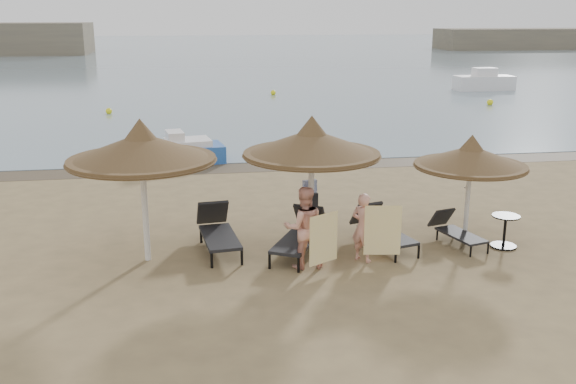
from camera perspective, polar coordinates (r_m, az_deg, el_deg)
The scene contains 22 objects.
ground at distance 13.51m, azimuth 1.80°, elevation -6.85°, with size 160.00×160.00×0.00m, color #8F774D.
sea at distance 92.44m, azimuth -7.53°, elevation 12.26°, with size 200.00×140.00×0.03m, color slate.
wet_sand_strip at distance 22.39m, azimuth -2.61°, elevation 2.27°, with size 200.00×1.60×0.01m, color brown.
far_shore at distance 92.95m, azimuth -23.63°, elevation 12.93°, with size 150.00×54.80×12.00m.
palapa_left at distance 13.62m, azimuth -12.91°, elevation 3.78°, with size 3.12×3.12×3.09m.
palapa_center at distance 14.05m, azimuth 2.12°, elevation 4.33°, with size 3.06×3.06×3.03m.
palapa_right at distance 15.08m, azimuth 15.95°, elevation 3.00°, with size 2.56×2.56×2.54m.
lounger_far_left at distance 14.61m, azimuth -6.28°, elevation -3.38°, with size 0.95×2.21×0.96m.
lounger_near_left at distance 14.28m, azimuth 1.17°, elevation -3.75°, with size 1.60×2.19×0.95m.
lounger_near_right at distance 14.87m, azimuth 8.25°, elevation -3.23°, with size 1.16×2.08×0.88m.
lounger_far_right at distance 15.35m, azimuth 14.64°, elevation -3.29°, with size 0.93×1.68×0.71m.
side_table at distance 15.42m, azimuth 18.69°, elevation -3.40°, with size 0.62×0.62×0.75m.
person_left at distance 13.27m, azimuth 1.41°, elevation -2.59°, with size 0.93×0.61×2.03m, color #E19B85.
person_right at distance 13.74m, azimuth 6.73°, elevation -2.65°, with size 0.81×0.52×1.76m, color #E19B85.
towel_left at distance 13.10m, azimuth 3.19°, elevation -4.16°, with size 0.67×0.40×1.06m.
towel_right at distance 13.65m, azimuth 8.41°, elevation -3.40°, with size 0.77×0.14×1.09m.
bag_patterned at distance 14.46m, azimuth 1.94°, elevation 0.28°, with size 0.34×0.19×0.41m.
bag_dark at distance 14.19m, azimuth 2.19°, elevation -0.78°, with size 0.25×0.11×0.34m.
pedal_boat at distance 23.25m, azimuth -8.96°, elevation 3.66°, with size 2.68×1.84×1.15m.
buoy_left at distance 35.54m, azimuth -15.63°, elevation 6.94°, with size 0.33×0.33×0.33m, color #FCF214.
buoy_mid at distance 42.42m, azimuth -1.32°, elevation 8.83°, with size 0.34×0.34×0.34m, color #FCF214.
buoy_right at distance 39.41m, azimuth 17.52°, elevation 7.62°, with size 0.36×0.36×0.36m, color #FCF214.
Camera 1 is at (-2.33, -12.27, 5.15)m, focal length 40.00 mm.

